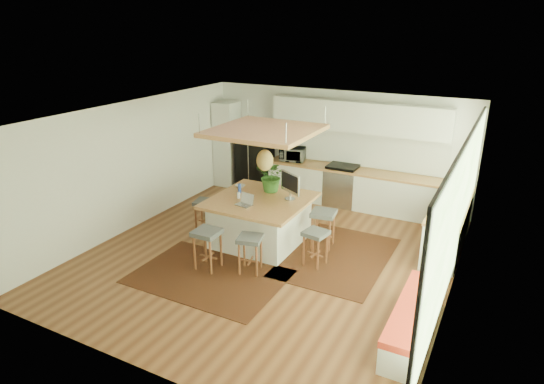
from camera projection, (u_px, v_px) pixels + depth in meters
The scene contains 33 objects.
floor at pixel (269, 256), 8.96m from camera, with size 7.00×7.00×0.00m, color brown.
ceiling at pixel (269, 115), 8.03m from camera, with size 7.00×7.00×0.00m, color white.
wall_back at pixel (336, 146), 11.40m from camera, with size 6.50×6.50×0.00m, color white.
wall_front at pixel (131, 277), 5.58m from camera, with size 6.50×6.50×0.00m, color white.
wall_left at pixel (134, 165), 9.91m from camera, with size 7.00×7.00×0.00m, color white.
wall_right at pixel (459, 223), 7.08m from camera, with size 7.00×7.00×0.00m, color white.
window_wall at pixel (457, 220), 7.07m from camera, with size 0.10×6.20×2.60m, color black, non-canonical shape.
pantry at pixel (227, 144), 12.50m from camera, with size 0.55×0.60×2.25m, color silver.
back_counter_base at pixel (352, 189), 11.21m from camera, with size 4.20×0.60×0.88m, color silver.
back_counter_top at pixel (353, 170), 11.05m from camera, with size 4.24×0.64×0.05m, color #A56A3A.
backsplash at pixel (358, 149), 11.15m from camera, with size 4.20×0.02×0.80m, color white.
upper_cabinets at pixel (358, 117), 10.74m from camera, with size 4.20×0.34×0.70m, color silver.
range at pixel (342, 185), 11.30m from camera, with size 0.76×0.62×1.00m, color #A5A5AA, non-canonical shape.
right_counter_base at pixel (448, 226), 9.19m from camera, with size 0.60×2.50×0.88m, color silver.
right_counter_top at pixel (452, 204), 9.03m from camera, with size 0.64×2.54×0.05m, color #A56A3A.
window_bench at pixel (414, 321), 6.59m from camera, with size 0.52×2.00×0.50m, color silver, non-canonical shape.
ceiling_panel at pixel (265, 145), 8.71m from camera, with size 1.86×1.86×0.80m, color #A56A3A, non-canonical shape.
rug_near at pixel (209, 276), 8.22m from camera, with size 2.60×1.80×0.01m, color black.
rug_right at pixel (337, 257), 8.90m from camera, with size 1.80×2.60×0.01m, color black.
fridge at pixel (255, 155), 12.23m from camera, with size 0.86×0.67×1.73m, color black, non-canonical shape.
island at pixel (260, 221), 9.36m from camera, with size 1.85×1.85×0.93m, color #A56A3A, non-canonical shape.
stool_near_left at pixel (208, 251), 8.38m from camera, with size 0.45×0.45×0.75m, color #45484C, non-canonical shape.
stool_near_right at pixel (250, 254), 8.26m from camera, with size 0.41×0.41×0.69m, color #45484C, non-canonical shape.
stool_right_front at pixel (315, 247), 8.51m from camera, with size 0.40×0.40×0.67m, color #45484C, non-canonical shape.
stool_right_back at pixel (323, 230), 9.19m from camera, with size 0.45×0.45×0.76m, color #45484C, non-canonical shape.
stool_left_side at pixel (205, 215), 9.92m from camera, with size 0.40×0.40×0.68m, color #45484C, non-canonical shape.
laptop at pixel (244, 199), 8.84m from camera, with size 0.31×0.33×0.23m, color #A5A5AA, non-canonical shape.
monitor at pixel (290, 187), 9.10m from camera, with size 0.59×0.21×0.55m, color #A5A5AA, non-canonical shape.
microwave at pixel (292, 153), 11.66m from camera, with size 0.61×0.34×0.41m, color #A5A5AA.
island_plant at pixel (272, 179), 9.52m from camera, with size 0.61×0.67×0.53m, color #1E4C19.
island_bowl at pixel (240, 186), 9.85m from camera, with size 0.20×0.20×0.05m, color white.
island_bottle_0 at pixel (239, 189), 9.49m from camera, with size 0.07×0.07×0.19m, color #2B46AD.
island_bottle_1 at pixel (239, 194), 9.22m from camera, with size 0.07×0.07×0.19m, color white.
Camera 1 is at (3.75, -7.05, 4.23)m, focal length 30.94 mm.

